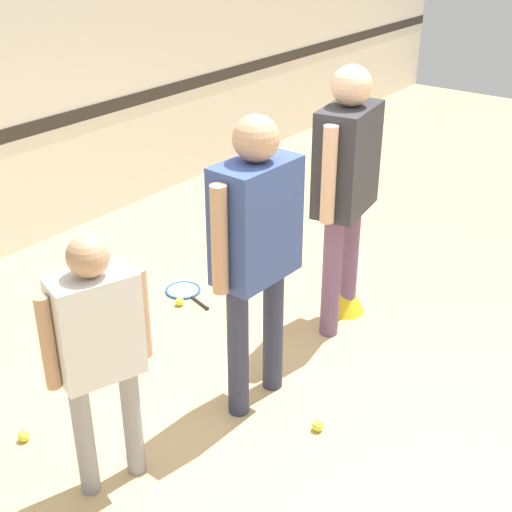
{
  "coord_description": "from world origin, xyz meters",
  "views": [
    {
      "loc": [
        -2.87,
        -1.96,
        2.77
      ],
      "look_at": [
        -0.07,
        0.18,
        0.98
      ],
      "focal_mm": 50.0,
      "sensor_mm": 36.0,
      "label": 1
    }
  ],
  "objects": [
    {
      "name": "tennis_ball_near_instructor",
      "position": [
        -0.09,
        -0.29,
        0.03
      ],
      "size": [
        0.07,
        0.07,
        0.07
      ],
      "primitive_type": "sphere",
      "color": "#CCE038",
      "rests_on": "ground_plane"
    },
    {
      "name": "ground_plane",
      "position": [
        0.0,
        0.0,
        0.0
      ],
      "size": [
        16.0,
        16.0,
        0.0
      ],
      "primitive_type": "plane",
      "color": "tan"
    },
    {
      "name": "tennis_ball_stray_left",
      "position": [
        -1.18,
        0.99,
        0.03
      ],
      "size": [
        0.07,
        0.07,
        0.07
      ],
      "primitive_type": "sphere",
      "color": "#CCE038",
      "rests_on": "ground_plane"
    },
    {
      "name": "person_student_left",
      "position": [
        -1.07,
        0.36,
        0.88
      ],
      "size": [
        0.52,
        0.34,
        1.43
      ],
      "rotation": [
        0.0,
        0.0,
        -0.34
      ],
      "color": "gray",
      "rests_on": "ground_plane"
    },
    {
      "name": "person_instructor",
      "position": [
        -0.07,
        0.18,
        1.1
      ],
      "size": [
        0.68,
        0.29,
        1.78
      ],
      "rotation": [
        0.0,
        0.0,
        -0.04
      ],
      "color": "#2D334C",
      "rests_on": "ground_plane"
    },
    {
      "name": "tennis_ball_by_spare_racket",
      "position": [
        0.46,
        1.3,
        0.03
      ],
      "size": [
        0.07,
        0.07,
        0.07
      ],
      "primitive_type": "sphere",
      "color": "#CCE038",
      "rests_on": "ground_plane"
    },
    {
      "name": "training_cone",
      "position": [
        1.16,
        0.29,
        0.15
      ],
      "size": [
        0.3,
        0.3,
        0.29
      ],
      "color": "yellow",
      "rests_on": "ground_plane"
    },
    {
      "name": "racket_spare_on_floor",
      "position": [
        0.62,
        1.41,
        0.01
      ],
      "size": [
        0.34,
        0.52,
        0.03
      ],
      "rotation": [
        0.0,
        0.0,
        4.43
      ],
      "color": "blue",
      "rests_on": "ground_plane"
    },
    {
      "name": "person_student_right",
      "position": [
        0.99,
        0.24,
        1.14
      ],
      "size": [
        0.69,
        0.36,
        1.84
      ],
      "rotation": [
        0.0,
        0.0,
        -2.98
      ],
      "color": "#6B4C70",
      "rests_on": "ground_plane"
    }
  ]
}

